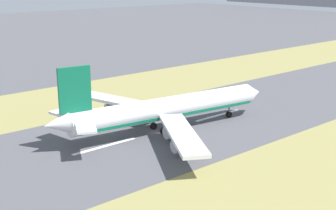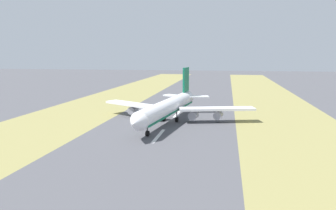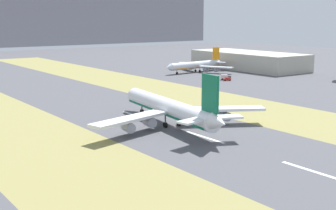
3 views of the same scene
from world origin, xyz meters
name	(u,v)px [view 1 (image 1 of 3)]	position (x,y,z in m)	size (l,w,h in m)	color
ground_plane	(155,133)	(0.00, 0.00, 0.00)	(800.00, 800.00, 0.00)	#4C4C51
grass_median_west	(71,99)	(-45.00, 0.00, 0.00)	(40.00, 600.00, 0.01)	olive
grass_median_east	(298,190)	(45.00, 0.00, 0.00)	(40.00, 600.00, 0.01)	olive
centreline_dash_mid	(105,146)	(0.00, -15.75, 0.01)	(1.20, 18.00, 0.01)	silver
centreline_dash_far	(218,115)	(0.00, 24.25, 0.01)	(1.20, 18.00, 0.01)	silver
airplane_main_jet	(162,110)	(0.24, 2.37, 6.02)	(63.53, 67.12, 20.20)	white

